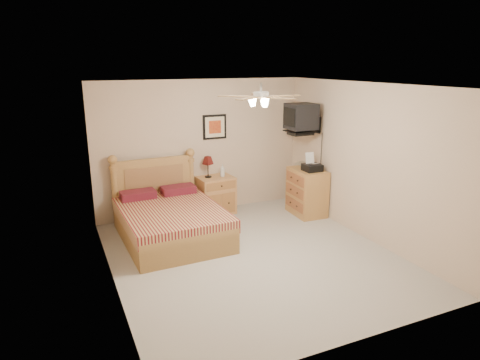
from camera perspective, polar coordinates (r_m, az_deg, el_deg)
The scene contains 17 objects.
floor at distance 6.48m, azimuth 1.72°, elevation -10.11°, with size 4.50×4.50×0.00m, color #ADA79C.
ceiling at distance 5.85m, azimuth 1.92°, elevation 12.56°, with size 4.00×4.50×0.04m, color white.
wall_back at distance 8.07m, azimuth -5.21°, elevation 4.37°, with size 4.00×0.04×2.50m, color beige.
wall_front at distance 4.24m, azimuth 15.32°, elevation -6.52°, with size 4.00×0.04×2.50m, color beige.
wall_left at distance 5.50m, azimuth -17.28°, elevation -1.58°, with size 0.04×4.50×2.50m, color beige.
wall_right at distance 7.13m, azimuth 16.44°, elevation 2.30°, with size 0.04×4.50×2.50m, color beige.
bed at distance 6.92m, azimuth -9.24°, elevation -2.90°, with size 1.50×1.97×1.28m, color #A77947, non-canonical shape.
nightstand at distance 8.13m, azimuth -3.24°, elevation -2.02°, with size 0.65×0.49×0.71m, color #BE7C3E.
table_lamp at distance 7.99m, azimuth -4.29°, elevation 1.76°, with size 0.22×0.22×0.40m, color #541411, non-canonical shape.
lotion_bottle at distance 8.04m, azimuth -2.36°, elevation 1.27°, with size 0.09×0.09×0.23m, color silver.
framed_picture at distance 8.08m, azimuth -3.41°, elevation 7.08°, with size 0.46×0.04×0.46m, color black.
dresser at distance 8.14m, azimuth 8.91°, elevation -1.59°, with size 0.51×0.74×0.87m, color #B58436.
fax_machine at distance 7.89m, azimuth 9.64°, elevation 2.36°, with size 0.31×0.33×0.33m, color black, non-canonical shape.
magazine_lower at distance 8.26m, azimuth 8.01°, elevation 1.94°, with size 0.21×0.28×0.03m, color #C0B598.
magazine_upper at distance 8.26m, azimuth 8.19°, elevation 2.10°, with size 0.20×0.27×0.02m, color tan.
wall_tv at distance 7.94m, azimuth 9.07°, elevation 8.15°, with size 0.56×0.46×0.58m, color black, non-canonical shape.
ceiling_fan at distance 5.68m, azimuth 2.81°, elevation 11.04°, with size 1.14×1.14×0.28m, color white, non-canonical shape.
Camera 1 is at (-2.57, -5.25, 2.80)m, focal length 32.00 mm.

